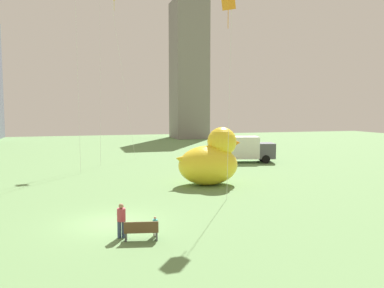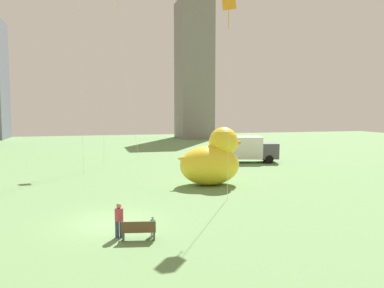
{
  "view_description": "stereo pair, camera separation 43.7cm",
  "coord_description": "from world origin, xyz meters",
  "px_view_note": "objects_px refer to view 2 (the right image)",
  "views": [
    {
      "loc": [
        -1.52,
        -20.31,
        5.87
      ],
      "look_at": [
        5.05,
        2.66,
        3.75
      ],
      "focal_mm": 36.88,
      "sensor_mm": 36.0,
      "label": 1
    },
    {
      "loc": [
        -1.1,
        -20.42,
        5.87
      ],
      "look_at": [
        5.05,
        2.66,
        3.75
      ],
      "focal_mm": 36.88,
      "sensor_mm": 36.0,
      "label": 2
    }
  ],
  "objects_px": {
    "kite_yellow": "(119,6)",
    "person_adult": "(119,219)",
    "park_bench": "(139,230)",
    "person_child": "(153,225)",
    "kite_orange": "(229,2)",
    "box_truck": "(247,149)",
    "giant_inflatable_duck": "(212,160)"
  },
  "relations": [
    {
      "from": "kite_yellow",
      "to": "person_adult",
      "type": "bearing_deg",
      "value": -94.96
    },
    {
      "from": "person_adult",
      "to": "park_bench",
      "type": "bearing_deg",
      "value": -39.75
    },
    {
      "from": "park_bench",
      "to": "person_child",
      "type": "bearing_deg",
      "value": 34.5
    },
    {
      "from": "park_bench",
      "to": "kite_orange",
      "type": "relative_size",
      "value": 0.12
    },
    {
      "from": "person_child",
      "to": "kite_yellow",
      "type": "relative_size",
      "value": 0.05
    },
    {
      "from": "park_bench",
      "to": "box_truck",
      "type": "height_order",
      "value": "box_truck"
    },
    {
      "from": "park_bench",
      "to": "giant_inflatable_duck",
      "type": "bearing_deg",
      "value": 58.32
    },
    {
      "from": "person_child",
      "to": "kite_orange",
      "type": "distance_m",
      "value": 14.56
    },
    {
      "from": "giant_inflatable_duck",
      "to": "kite_orange",
      "type": "height_order",
      "value": "kite_orange"
    },
    {
      "from": "park_bench",
      "to": "person_adult",
      "type": "relative_size",
      "value": 1.0
    },
    {
      "from": "box_truck",
      "to": "kite_yellow",
      "type": "xyz_separation_m",
      "value": [
        -13.22,
        6.26,
        16.03
      ]
    },
    {
      "from": "person_child",
      "to": "box_truck",
      "type": "height_order",
      "value": "box_truck"
    },
    {
      "from": "box_truck",
      "to": "kite_yellow",
      "type": "height_order",
      "value": "kite_yellow"
    },
    {
      "from": "park_bench",
      "to": "giant_inflatable_duck",
      "type": "height_order",
      "value": "giant_inflatable_duck"
    },
    {
      "from": "giant_inflatable_duck",
      "to": "kite_yellow",
      "type": "relative_size",
      "value": 0.28
    },
    {
      "from": "person_adult",
      "to": "kite_orange",
      "type": "xyz_separation_m",
      "value": [
        7.33,
        5.71,
        11.62
      ]
    },
    {
      "from": "park_bench",
      "to": "box_truck",
      "type": "bearing_deg",
      "value": 57.06
    },
    {
      "from": "giant_inflatable_duck",
      "to": "kite_yellow",
      "type": "bearing_deg",
      "value": 107.37
    },
    {
      "from": "box_truck",
      "to": "kite_orange",
      "type": "bearing_deg",
      "value": -116.76
    },
    {
      "from": "kite_orange",
      "to": "box_truck",
      "type": "bearing_deg",
      "value": 63.24
    },
    {
      "from": "kite_yellow",
      "to": "park_bench",
      "type": "bearing_deg",
      "value": -93.27
    },
    {
      "from": "box_truck",
      "to": "person_child",
      "type": "bearing_deg",
      "value": -122.22
    },
    {
      "from": "kite_orange",
      "to": "kite_yellow",
      "type": "bearing_deg",
      "value": 101.97
    },
    {
      "from": "person_child",
      "to": "kite_yellow",
      "type": "bearing_deg",
      "value": 88.1
    },
    {
      "from": "park_bench",
      "to": "kite_orange",
      "type": "distance_m",
      "value": 15.09
    },
    {
      "from": "person_adult",
      "to": "giant_inflatable_duck",
      "type": "relative_size",
      "value": 0.3
    },
    {
      "from": "giant_inflatable_duck",
      "to": "box_truck",
      "type": "xyz_separation_m",
      "value": [
        7.71,
        11.35,
        -0.46
      ]
    },
    {
      "from": "person_adult",
      "to": "person_child",
      "type": "distance_m",
      "value": 1.58
    },
    {
      "from": "kite_orange",
      "to": "park_bench",
      "type": "bearing_deg",
      "value": -135.61
    },
    {
      "from": "person_adult",
      "to": "kite_orange",
      "type": "bearing_deg",
      "value": 37.92
    },
    {
      "from": "park_bench",
      "to": "person_adult",
      "type": "bearing_deg",
      "value": 140.25
    },
    {
      "from": "park_bench",
      "to": "kite_yellow",
      "type": "bearing_deg",
      "value": 86.73
    }
  ]
}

